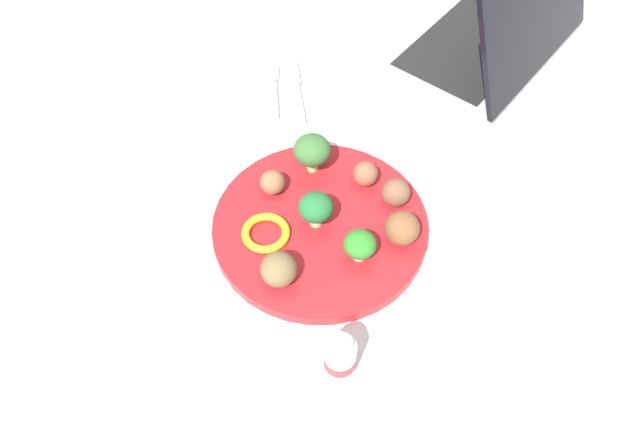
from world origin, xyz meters
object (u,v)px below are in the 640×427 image
meatball_mid_left (396,193)px  meatball_center (366,174)px  pepper_ring_front_right (266,233)px  fork (273,88)px  broccoli_floret_mid_left (360,245)px  laptop (494,34)px  broccoli_floret_near_rim (316,207)px  meatball_back_right (279,269)px  plate (320,227)px  yogurt_bottle (337,358)px  meatball_near_rim (273,182)px  napkin (285,93)px  knife (296,87)px  broccoli_floret_back_right (316,150)px  meatball_front_right (402,228)px

meatball_mid_left → meatball_center: 0.05m
pepper_ring_front_right → fork: pepper_ring_front_right is taller
pepper_ring_front_right → broccoli_floret_mid_left: bearing=-112.3°
laptop → broccoli_floret_near_rim: bearing=135.2°
meatball_back_right → plate: bearing=-36.3°
pepper_ring_front_right → yogurt_bottle: bearing=-159.9°
meatball_near_rim → meatball_mid_left: bearing=-103.2°
meatball_mid_left → napkin: size_ratio=0.22×
broccoli_floret_mid_left → yogurt_bottle: size_ratio=0.66×
knife → broccoli_floret_mid_left: bearing=-171.5°
broccoli_floret_near_rim → fork: bearing=7.9°
broccoli_floret_mid_left → broccoli_floret_back_right: (0.15, 0.04, 0.01)m
meatball_center → laptop: (0.27, -0.25, 0.01)m
meatball_front_right → fork: 0.34m
pepper_ring_front_right → yogurt_bottle: 0.20m
plate → fork: bearing=8.9°
meatball_front_right → broccoli_floret_back_right: bearing=35.9°
laptop → knife: bearing=99.6°
meatball_back_right → broccoli_floret_mid_left: bearing=-78.1°
meatball_back_right → napkin: meatball_back_right is taller
broccoli_floret_near_rim → meatball_near_rim: 0.08m
meatball_near_rim → pepper_ring_front_right: meatball_near_rim is taller
plate → broccoli_floret_near_rim: broccoli_floret_near_rim is taller
meatball_near_rim → fork: bearing=-3.6°
broccoli_floret_back_right → knife: 0.19m
knife → napkin: bearing=109.7°
broccoli_floret_mid_left → pepper_ring_front_right: 0.12m
meatball_mid_left → fork: (0.25, 0.15, -0.03)m
plate → yogurt_bottle: size_ratio=4.22×
laptop → meatball_front_right: bearing=149.0°
meatball_mid_left → laptop: laptop is taller
broccoli_floret_mid_left → meatball_center: size_ratio=1.27×
meatball_front_right → yogurt_bottle: (-0.16, 0.10, -0.01)m
meatball_front_right → meatball_near_rim: meatball_front_right is taller
pepper_ring_front_right → fork: 0.29m
meatball_mid_left → fork: meatball_mid_left is taller
meatball_near_rim → napkin: size_ratio=0.20×
meatball_near_rim → napkin: (0.21, -0.03, -0.03)m
meatball_front_right → meatball_mid_left: bearing=-3.4°
broccoli_floret_near_rim → broccoli_floret_back_right: size_ratio=0.88×
meatball_front_right → knife: size_ratio=0.31×
yogurt_bottle → meatball_near_rim: bearing=11.6°
meatball_near_rim → yogurt_bottle: yogurt_bottle is taller
meatball_center → meatball_near_rim: (-0.00, 0.12, -0.00)m
meatball_back_right → napkin: (0.35, -0.03, -0.04)m
broccoli_floret_mid_left → meatball_near_rim: (0.12, 0.10, -0.01)m
broccoli_floret_back_right → pepper_ring_front_right: 0.13m
meatball_center → yogurt_bottle: yogurt_bottle is taller
meatball_front_right → knife: 0.33m
broccoli_floret_mid_left → fork: broccoli_floret_mid_left is taller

